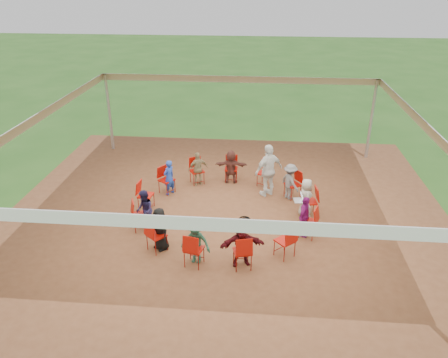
# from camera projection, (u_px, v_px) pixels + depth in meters

# --- Properties ---
(ground) EXTENTS (80.00, 80.00, 0.00)m
(ground) POSITION_uv_depth(u_px,v_px,m) (226.00, 217.00, 12.76)
(ground) COLOR #28561A
(ground) RESTS_ON ground
(dirt_patch) EXTENTS (13.00, 13.00, 0.00)m
(dirt_patch) POSITION_uv_depth(u_px,v_px,m) (226.00, 217.00, 12.76)
(dirt_patch) COLOR brown
(dirt_patch) RESTS_ON ground
(tent) EXTENTS (10.33, 10.33, 3.00)m
(tent) POSITION_uv_depth(u_px,v_px,m) (226.00, 141.00, 11.74)
(tent) COLOR #B2B2B7
(tent) RESTS_ON ground
(chair_0) EXTENTS (0.49, 0.47, 0.90)m
(chair_0) POSITION_uv_depth(u_px,v_px,m) (309.00, 202.00, 12.65)
(chair_0) COLOR #B00E04
(chair_0) RESTS_ON ground
(chair_1) EXTENTS (0.60, 0.60, 0.90)m
(chair_1) POSITION_uv_depth(u_px,v_px,m) (293.00, 185.00, 13.66)
(chair_1) COLOR #B00E04
(chair_1) RESTS_ON ground
(chair_2) EXTENTS (0.57, 0.58, 0.90)m
(chair_2) POSITION_uv_depth(u_px,v_px,m) (265.00, 173.00, 14.42)
(chair_2) COLOR #B00E04
(chair_2) RESTS_ON ground
(chair_3) EXTENTS (0.42, 0.44, 0.90)m
(chair_3) POSITION_uv_depth(u_px,v_px,m) (231.00, 169.00, 14.76)
(chair_3) COLOR #B00E04
(chair_3) RESTS_ON ground
(chair_4) EXTENTS (0.58, 0.59, 0.90)m
(chair_4) POSITION_uv_depth(u_px,v_px,m) (197.00, 171.00, 14.59)
(chair_4) COLOR #B00E04
(chair_4) RESTS_ON ground
(chair_5) EXTENTS (0.60, 0.59, 0.90)m
(chair_5) POSITION_uv_depth(u_px,v_px,m) (167.00, 180.00, 13.96)
(chair_5) COLOR #B00E04
(chair_5) RESTS_ON ground
(chair_6) EXTENTS (0.48, 0.47, 0.90)m
(chair_6) POSITION_uv_depth(u_px,v_px,m) (146.00, 195.00, 13.00)
(chair_6) COLOR #B00E04
(chair_6) RESTS_ON ground
(chair_7) EXTENTS (0.56, 0.55, 0.90)m
(chair_7) POSITION_uv_depth(u_px,v_px,m) (141.00, 215.00, 11.95)
(chair_7) COLOR #B00E04
(chair_7) RESTS_ON ground
(chair_8) EXTENTS (0.61, 0.61, 0.90)m
(chair_8) POSITION_uv_depth(u_px,v_px,m) (157.00, 235.00, 11.04)
(chair_8) COLOR #B00E04
(chair_8) RESTS_ON ground
(chair_9) EXTENTS (0.51, 0.52, 0.90)m
(chair_9) POSITION_uv_depth(u_px,v_px,m) (194.00, 249.00, 10.48)
(chair_9) COLOR #B00E04
(chair_9) RESTS_ON ground
(chair_10) EXTENTS (0.52, 0.53, 0.90)m
(chair_10) POSITION_uv_depth(u_px,v_px,m) (242.00, 252.00, 10.39)
(chair_10) COLOR #B00E04
(chair_10) RESTS_ON ground
(chair_11) EXTENTS (0.61, 0.61, 0.90)m
(chair_11) POSITION_uv_depth(u_px,v_px,m) (285.00, 241.00, 10.81)
(chair_11) COLOR #B00E04
(chair_11) RESTS_ON ground
(chair_12) EXTENTS (0.56, 0.55, 0.90)m
(chair_12) POSITION_uv_depth(u_px,v_px,m) (308.00, 222.00, 11.62)
(chair_12) COLOR #B00E04
(chair_12) RESTS_ON ground
(person_seated_0) EXTENTS (0.39, 0.60, 1.16)m
(person_seated_0) POSITION_uv_depth(u_px,v_px,m) (306.00, 198.00, 12.59)
(person_seated_0) COLOR #B1AF9F
(person_seated_0) RESTS_ON ground
(person_seated_1) EXTENTS (0.73, 0.82, 1.16)m
(person_seated_1) POSITION_uv_depth(u_px,v_px,m) (290.00, 182.00, 13.55)
(person_seated_1) COLOR slate
(person_seated_1) RESTS_ON ground
(person_seated_2) EXTENTS (1.08, 0.41, 1.16)m
(person_seated_2) POSITION_uv_depth(u_px,v_px,m) (231.00, 167.00, 14.59)
(person_seated_2) COLOR brown
(person_seated_2) RESTS_ON ground
(person_seated_3) EXTENTS (0.76, 0.63, 1.16)m
(person_seated_3) POSITION_uv_depth(u_px,v_px,m) (198.00, 169.00, 14.43)
(person_seated_3) COLOR #968459
(person_seated_3) RESTS_ON ground
(person_seated_4) EXTENTS (0.47, 0.50, 1.16)m
(person_seated_4) POSITION_uv_depth(u_px,v_px,m) (169.00, 177.00, 13.83)
(person_seated_4) COLOR #2042AC
(person_seated_4) RESTS_ON ground
(person_seated_5) EXTENTS (0.51, 0.64, 1.16)m
(person_seated_5) POSITION_uv_depth(u_px,v_px,m) (145.00, 210.00, 11.93)
(person_seated_5) COLOR #1D193C
(person_seated_5) RESTS_ON ground
(person_seated_6) EXTENTS (0.63, 0.61, 1.16)m
(person_seated_6) POSITION_uv_depth(u_px,v_px,m) (160.00, 229.00, 11.06)
(person_seated_6) COLOR black
(person_seated_6) RESTS_ON ground
(person_seated_7) EXTENTS (0.81, 0.53, 1.16)m
(person_seated_7) POSITION_uv_depth(u_px,v_px,m) (196.00, 242.00, 10.52)
(person_seated_7) COLOR #26533C
(person_seated_7) RESTS_ON ground
(person_seated_8) EXTENTS (1.14, 0.66, 1.16)m
(person_seated_8) POSITION_uv_depth(u_px,v_px,m) (242.00, 244.00, 10.44)
(person_seated_8) COLOR #44090E
(person_seated_8) RESTS_ON ground
(person_seated_9) EXTENTS (0.56, 0.76, 1.16)m
(person_seated_9) POSITION_uv_depth(u_px,v_px,m) (304.00, 217.00, 11.61)
(person_seated_9) COLOR #85166C
(person_seated_9) RESTS_ON ground
(standing_person) EXTENTS (1.11, 1.02, 1.71)m
(standing_person) POSITION_uv_depth(u_px,v_px,m) (269.00, 170.00, 13.64)
(standing_person) COLOR white
(standing_person) RESTS_ON ground
(cable_coil) EXTENTS (0.40, 0.40, 0.03)m
(cable_coil) POSITION_uv_depth(u_px,v_px,m) (245.00, 219.00, 12.57)
(cable_coil) COLOR black
(cable_coil) RESTS_ON ground
(laptop) EXTENTS (0.32, 0.38, 0.24)m
(laptop) POSITION_uv_depth(u_px,v_px,m) (300.00, 198.00, 12.60)
(laptop) COLOR #B7B7BC
(laptop) RESTS_ON ground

